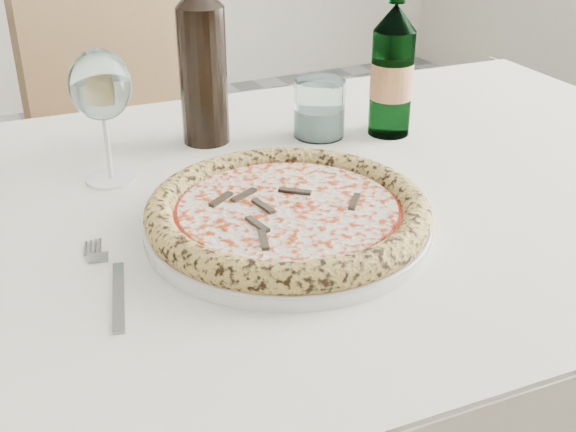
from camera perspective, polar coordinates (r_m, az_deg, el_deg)
name	(u,v)px	position (r m, az deg, el deg)	size (l,w,h in m)	color
dining_table	(255,256)	(0.98, -2.63, -3.18)	(1.52, 0.96, 0.76)	brown
chair_far	(148,154)	(1.69, -11.03, 4.83)	(0.53, 0.53, 0.93)	brown
plate	(288,224)	(0.85, 0.00, -0.67)	(0.34, 0.34, 0.02)	white
pizza	(288,211)	(0.84, 0.00, 0.39)	(0.33, 0.33, 0.03)	tan
fork	(111,282)	(0.77, -13.77, -5.12)	(0.04, 0.18, 0.00)	gray
wine_glass	(100,88)	(0.97, -14.61, 9.76)	(0.08, 0.08, 0.18)	white
tumbler	(319,112)	(1.13, 2.49, 8.20)	(0.08, 0.08, 0.09)	silver
beer_bottle	(392,71)	(1.13, 8.23, 11.30)	(0.07, 0.07, 0.25)	#23542E
wine_bottle	(203,61)	(1.09, -6.77, 12.03)	(0.07, 0.07, 0.29)	black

